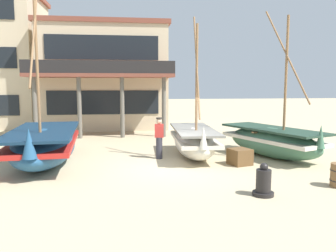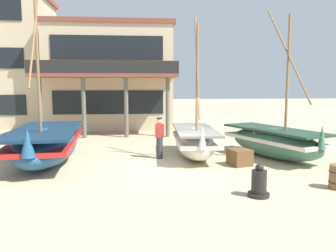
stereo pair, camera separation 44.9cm
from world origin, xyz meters
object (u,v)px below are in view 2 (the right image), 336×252
fishing_boat_near_left (195,141)px  harbor_building_main (111,77)px  fisherman_by_hull (160,138)px  cargo_crate (240,157)px  fishing_boat_far_right (274,141)px  fishing_boat_centre_large (45,144)px  capstan_winch (259,184)px

fishing_boat_near_left → harbor_building_main: 11.87m
fisherman_by_hull → cargo_crate: bearing=-26.6°
fishing_boat_near_left → fishing_boat_far_right: size_ratio=0.96×
fishing_boat_centre_large → fishing_boat_far_right: fishing_boat_centre_large is taller
fishing_boat_near_left → capstan_winch: (0.85, -5.18, -0.31)m
fishing_boat_far_right → harbor_building_main: size_ratio=0.69×
cargo_crate → harbor_building_main: harbor_building_main is taller
fishing_boat_centre_large → cargo_crate: bearing=-8.5°
fisherman_by_hull → capstan_winch: fisherman_by_hull is taller
fisherman_by_hull → cargo_crate: 3.29m
fishing_boat_near_left → fishing_boat_centre_large: bearing=-174.8°
cargo_crate → harbor_building_main: 13.96m
fishing_boat_centre_large → fishing_boat_far_right: (9.15, 0.04, -0.05)m
cargo_crate → harbor_building_main: size_ratio=0.08×
fishing_boat_near_left → fishing_boat_far_right: (3.22, -0.50, 0.01)m
fisherman_by_hull → harbor_building_main: harbor_building_main is taller
fishing_boat_near_left → capstan_winch: 5.26m
capstan_winch → cargo_crate: bearing=80.8°
capstan_winch → harbor_building_main: 16.98m
harbor_building_main → fishing_boat_far_right: bearing=-56.6°
fishing_boat_centre_large → capstan_winch: size_ratio=8.49×
fishing_boat_centre_large → harbor_building_main: 11.75m
cargo_crate → capstan_winch: bearing=-99.2°
fishing_boat_far_right → cargo_crate: fishing_boat_far_right is taller
fishing_boat_near_left → fishing_boat_far_right: bearing=-8.8°
fishing_boat_far_right → fishing_boat_near_left: bearing=171.2°
fishing_boat_centre_large → harbor_building_main: size_ratio=0.88×
harbor_building_main → cargo_crate: bearing=-65.6°
fishing_boat_far_right → harbor_building_main: 13.75m
fishing_boat_centre_large → cargo_crate: 7.44m
capstan_winch → harbor_building_main: harbor_building_main is taller
capstan_winch → cargo_crate: capstan_winch is taller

